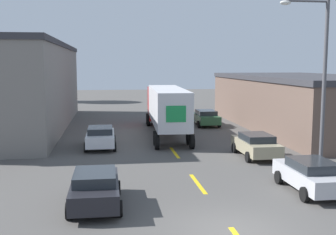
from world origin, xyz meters
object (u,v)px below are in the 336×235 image
(parked_car_right_far, at_px, (206,117))
(parked_car_left_near, at_px, (95,188))
(parked_car_right_near, at_px, (311,175))
(parked_car_right_mid, at_px, (256,145))
(parked_car_left_far, at_px, (100,137))
(street_lamp, at_px, (319,74))
(semi_truck, at_px, (166,106))

(parked_car_right_far, relative_size, parked_car_left_near, 1.00)
(parked_car_right_near, xyz_separation_m, parked_car_right_mid, (0.00, 7.04, 0.00))
(parked_car_left_far, bearing_deg, parked_car_left_near, -90.00)
(parked_car_left_far, relative_size, street_lamp, 0.49)
(parked_car_left_far, height_order, parked_car_right_far, same)
(parked_car_left_far, xyz_separation_m, parked_car_right_mid, (9.36, -4.18, 0.00))
(parked_car_right_near, relative_size, parked_car_left_near, 1.00)
(parked_car_right_near, relative_size, street_lamp, 0.49)
(parked_car_right_mid, relative_size, parked_car_left_near, 1.00)
(parked_car_right_mid, bearing_deg, parked_car_right_far, 90.00)
(parked_car_right_near, bearing_deg, parked_car_left_far, 129.83)
(parked_car_left_far, xyz_separation_m, parked_car_right_near, (9.36, -11.22, 0.00))
(parked_car_left_far, distance_m, street_lamp, 14.45)
(parked_car_right_near, bearing_deg, street_lamp, 59.82)
(parked_car_left_far, bearing_deg, parked_car_right_near, -50.17)
(parked_car_left_far, relative_size, parked_car_right_far, 1.00)
(parked_car_right_near, xyz_separation_m, parked_car_left_near, (-9.36, -0.63, 0.00))
(parked_car_left_far, xyz_separation_m, parked_car_right_far, (9.36, 9.07, 0.00))
(parked_car_right_near, distance_m, parked_car_right_far, 20.29)
(parked_car_left_near, bearing_deg, parked_car_left_far, 90.00)
(semi_truck, height_order, street_lamp, street_lamp)
(semi_truck, distance_m, parked_car_right_mid, 10.17)
(parked_car_right_near, bearing_deg, parked_car_left_near, -176.14)
(parked_car_right_mid, xyz_separation_m, street_lamp, (1.83, -3.90, 4.32))
(parked_car_right_near, xyz_separation_m, street_lamp, (1.83, 3.14, 4.32))
(semi_truck, xyz_separation_m, parked_car_right_far, (4.25, 4.14, -1.53))
(semi_truck, distance_m, parked_car_right_near, 16.77)
(parked_car_right_mid, height_order, street_lamp, street_lamp)
(parked_car_right_near, height_order, parked_car_left_near, same)
(parked_car_right_far, distance_m, parked_car_left_near, 22.92)
(parked_car_left_far, relative_size, parked_car_left_near, 1.00)
(parked_car_left_far, bearing_deg, semi_truck, 44.01)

